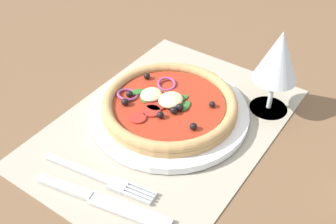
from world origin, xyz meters
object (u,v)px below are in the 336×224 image
at_px(pizza, 169,104).
at_px(wine_glass, 278,59).
at_px(knife, 103,201).
at_px(plate, 170,112).
at_px(fork, 104,179).

height_order(pizza, wine_glass, wine_glass).
xyz_separation_m(pizza, knife, (0.20, 0.03, -0.02)).
bearing_deg(plate, knife, 8.18).
distance_m(plate, knife, 0.20).
bearing_deg(plate, fork, 0.96).
distance_m(pizza, wine_glass, 0.19).
distance_m(plate, fork, 0.17).
relative_size(pizza, knife, 1.11).
distance_m(pizza, knife, 0.20).
bearing_deg(pizza, fork, 1.23).
distance_m(plate, pizza, 0.02).
bearing_deg(wine_glass, knife, -17.53).
bearing_deg(wine_glass, fork, -23.77).
bearing_deg(fork, knife, -57.89).
distance_m(plate, wine_glass, 0.19).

